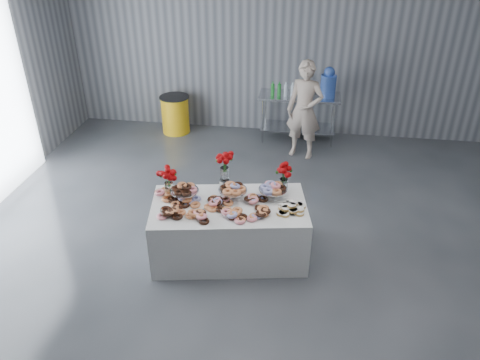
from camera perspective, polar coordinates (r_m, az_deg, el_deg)
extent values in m
plane|color=#323539|center=(5.79, 0.34, -12.02)|extent=(9.00, 9.00, 0.00)
cube|color=slate|center=(8.97, 4.73, 17.92)|extent=(8.00, 0.04, 4.00)
cube|color=white|center=(5.95, -1.31, -6.07)|extent=(2.05, 1.32, 0.75)
cube|color=silver|center=(8.87, 7.29, 10.11)|extent=(1.50, 0.60, 0.04)
cube|color=silver|center=(9.11, 7.03, 6.39)|extent=(1.40, 0.55, 0.03)
cylinder|color=silver|center=(8.84, 2.80, 7.10)|extent=(0.04, 0.04, 0.86)
cylinder|color=silver|center=(8.82, 11.28, 6.48)|extent=(0.04, 0.04, 0.86)
cylinder|color=silver|center=(9.30, 3.13, 8.29)|extent=(0.04, 0.04, 0.86)
cylinder|color=silver|center=(9.28, 11.21, 7.70)|extent=(0.04, 0.04, 0.86)
cylinder|color=silver|center=(5.85, -6.77, -1.82)|extent=(0.06, 0.06, 0.12)
cylinder|color=silver|center=(5.82, -6.81, -1.27)|extent=(0.36, 0.36, 0.01)
cylinder|color=silver|center=(5.83, -0.88, -1.74)|extent=(0.06, 0.06, 0.12)
cylinder|color=silver|center=(5.79, -0.89, -1.19)|extent=(0.36, 0.36, 0.01)
cylinder|color=silver|center=(5.85, 4.02, -1.66)|extent=(0.06, 0.06, 0.12)
cylinder|color=silver|center=(5.82, 4.04, -1.11)|extent=(0.36, 0.36, 0.01)
cylinder|color=white|center=(5.94, -8.64, -1.08)|extent=(0.11, 0.11, 0.18)
cylinder|color=#1E5919|center=(5.88, -8.73, 0.00)|extent=(0.04, 0.04, 0.18)
cylinder|color=white|center=(5.98, 5.33, -0.63)|extent=(0.11, 0.11, 0.18)
cylinder|color=#1E5919|center=(5.92, 5.39, 0.45)|extent=(0.04, 0.04, 0.18)
cylinder|color=silver|center=(5.99, -1.87, -0.62)|extent=(0.14, 0.14, 0.15)
cylinder|color=white|center=(5.91, -1.90, 0.76)|extent=(0.11, 0.11, 0.18)
cylinder|color=#1E5919|center=(5.84, -1.92, 1.87)|extent=(0.04, 0.04, 0.18)
cylinder|color=blue|center=(8.81, 10.69, 11.20)|extent=(0.28, 0.28, 0.40)
sphere|color=blue|center=(8.73, 10.85, 12.78)|extent=(0.20, 0.20, 0.20)
imported|color=#CC8C93|center=(8.26, 7.88, 8.42)|extent=(0.72, 0.57, 1.73)
cylinder|color=yellow|center=(9.41, -7.88, 7.87)|extent=(0.54, 0.54, 0.72)
cylinder|color=black|center=(9.28, -8.04, 9.99)|extent=(0.58, 0.58, 0.02)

